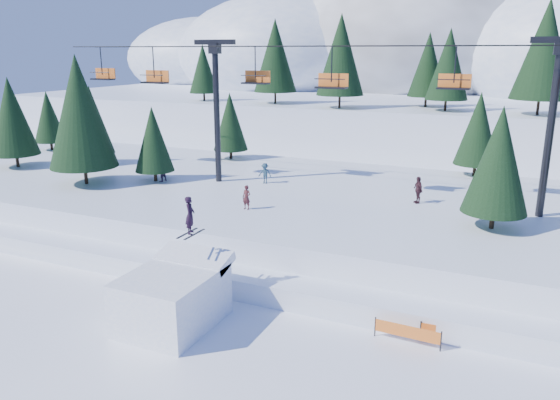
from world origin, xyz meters
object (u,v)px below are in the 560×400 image
at_px(chairlift, 343,93).
at_px(banner_far, 455,334).
at_px(jump_kicker, 173,296).
at_px(banner_near, 407,332).

height_order(chairlift, banner_far, chairlift).
xyz_separation_m(jump_kicker, banner_near, (10.03, 2.55, -0.81)).
bearing_deg(banner_far, jump_kicker, -164.89).
xyz_separation_m(jump_kicker, banner_far, (11.89, 3.21, -0.81)).
bearing_deg(banner_near, chairlift, 118.82).
bearing_deg(jump_kicker, banner_far, 15.11).
distance_m(jump_kicker, banner_far, 12.34).
relative_size(jump_kicker, banner_near, 1.98).
bearing_deg(banner_near, banner_far, 19.63).
distance_m(jump_kicker, chairlift, 18.18).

